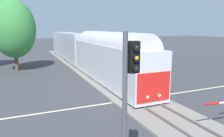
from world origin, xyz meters
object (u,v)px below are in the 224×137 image
Objects in this scene: commuter_train at (85,49)px; traffic_signal_far_side at (137,46)px; traffic_signal_near_left at (129,92)px; oak_behind_train at (14,29)px.

commuter_train reaches higher than traffic_signal_far_side.
traffic_signal_far_side is 0.90× the size of traffic_signal_near_left.
commuter_train is 9.84m from oak_behind_train.
traffic_signal_near_left is 0.60× the size of oak_behind_train.
traffic_signal_far_side is at bearing -46.69° from commuter_train.
traffic_signal_near_left reaches higher than traffic_signal_far_side.
traffic_signal_near_left is 26.50m from oak_behind_train.
oak_behind_train reaches higher than traffic_signal_near_left.
traffic_signal_far_side is at bearing 59.54° from traffic_signal_near_left.
oak_behind_train is at bearing 97.98° from traffic_signal_near_left.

